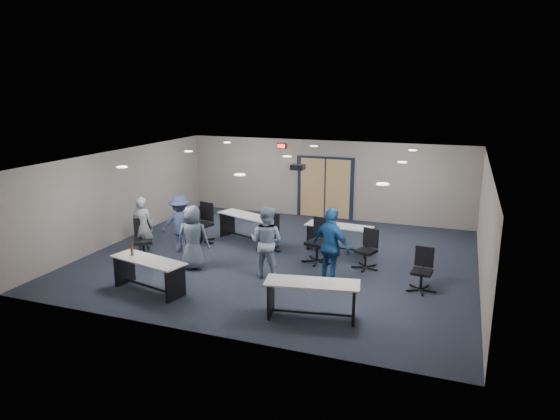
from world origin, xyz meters
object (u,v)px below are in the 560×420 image
(table_front_right, at_px, (312,293))
(table_back_right, at_px, (339,234))
(chair_loose_left, at_px, (143,240))
(person_navy, at_px, (331,247))
(table_front_left, at_px, (148,269))
(person_lightblue, at_px, (267,242))
(person_back, at_px, (180,224))
(chair_back_a, at_px, (202,223))
(table_back_left, at_px, (247,223))
(chair_back_b, at_px, (269,233))
(chair_back_c, at_px, (317,241))
(chair_back_d, at_px, (366,250))
(person_plaid, at_px, (193,237))
(chair_loose_right, at_px, (422,270))
(person_gray, at_px, (143,227))

(table_front_right, bearing_deg, table_back_right, 86.24)
(chair_loose_left, bearing_deg, person_navy, -35.41)
(table_front_left, bearing_deg, person_navy, 38.65)
(person_lightblue, height_order, person_back, person_lightblue)
(table_front_left, bearing_deg, chair_back_a, 113.25)
(chair_back_a, relative_size, person_back, 0.73)
(table_back_left, bearing_deg, chair_back_b, -15.28)
(table_back_left, height_order, chair_back_c, chair_back_c)
(table_front_left, xyz_separation_m, table_back_left, (0.53, 4.24, 0.02))
(chair_back_a, distance_m, person_back, 1.00)
(chair_back_d, bearing_deg, person_navy, -93.22)
(person_plaid, bearing_deg, person_lightblue, 167.48)
(table_front_right, relative_size, table_back_right, 1.03)
(table_back_right, relative_size, chair_back_c, 1.62)
(table_front_right, xyz_separation_m, chair_back_d, (0.48, 3.11, -0.01))
(table_front_left, distance_m, table_front_right, 3.81)
(person_plaid, xyz_separation_m, person_back, (-0.99, 1.02, -0.01))
(chair_back_b, bearing_deg, chair_back_d, -1.55)
(chair_loose_right, height_order, person_lightblue, person_lightblue)
(chair_back_a, relative_size, chair_back_b, 1.13)
(chair_back_b, xyz_separation_m, chair_back_d, (2.81, -0.47, -0.01))
(chair_back_c, bearing_deg, chair_loose_right, -7.14)
(chair_back_a, xyz_separation_m, chair_loose_left, (-0.75, -1.82, -0.05))
(table_back_right, height_order, person_navy, person_navy)
(chair_back_c, bearing_deg, table_back_right, 87.14)
(chair_back_b, bearing_deg, table_back_left, 152.41)
(table_back_left, xyz_separation_m, person_plaid, (-0.31, -2.63, 0.28))
(person_gray, bearing_deg, chair_back_d, -172.74)
(chair_back_d, height_order, chair_loose_left, chair_loose_left)
(table_front_right, bearing_deg, person_gray, 149.00)
(table_front_left, relative_size, chair_back_c, 1.67)
(table_front_right, distance_m, chair_back_c, 3.22)
(table_back_left, bearing_deg, person_lightblue, -36.90)
(chair_loose_right, bearing_deg, chair_back_a, 172.49)
(table_front_left, bearing_deg, chair_loose_right, 33.27)
(chair_back_c, bearing_deg, chair_loose_left, -150.40)
(table_front_right, distance_m, chair_loose_left, 5.51)
(chair_back_a, height_order, person_back, person_back)
(table_front_left, xyz_separation_m, chair_back_c, (3.02, 3.10, 0.06))
(table_front_right, bearing_deg, chair_back_c, 93.94)
(chair_back_a, distance_m, chair_loose_right, 6.55)
(chair_back_b, bearing_deg, person_lightblue, -62.07)
(person_plaid, xyz_separation_m, person_lightblue, (1.93, 0.13, 0.06))
(table_front_left, height_order, chair_loose_left, chair_loose_left)
(table_front_left, bearing_deg, person_plaid, 95.32)
(chair_back_a, bearing_deg, table_front_right, -25.72)
(chair_back_b, xyz_separation_m, person_lightblue, (0.66, -1.82, 0.36))
(chair_back_b, distance_m, chair_loose_right, 4.49)
(chair_back_d, height_order, person_lightblue, person_lightblue)
(chair_back_b, xyz_separation_m, person_plaid, (-1.27, -1.95, 0.30))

